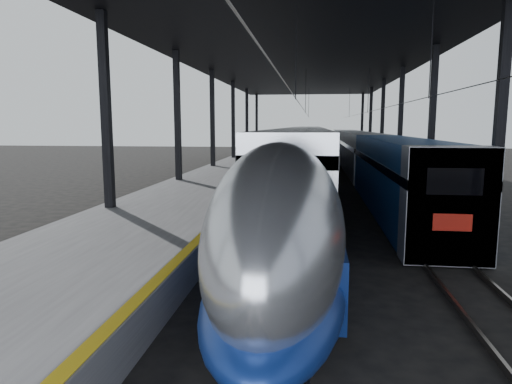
# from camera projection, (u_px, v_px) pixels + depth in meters

# --- Properties ---
(ground) EXTENTS (160.00, 160.00, 0.00)m
(ground) POSITION_uv_depth(u_px,v_px,m) (221.00, 273.00, 13.89)
(ground) COLOR black
(ground) RESTS_ON ground
(platform) EXTENTS (6.00, 80.00, 1.00)m
(platform) POSITION_uv_depth(u_px,v_px,m) (229.00, 179.00, 33.89)
(platform) COLOR #4C4C4F
(platform) RESTS_ON ground
(yellow_strip) EXTENTS (0.30, 80.00, 0.01)m
(yellow_strip) POSITION_uv_depth(u_px,v_px,m) (266.00, 172.00, 33.47)
(yellow_strip) COLOR yellow
(yellow_strip) RESTS_ON platform
(rails) EXTENTS (6.52, 80.00, 0.16)m
(rails) POSITION_uv_depth(u_px,v_px,m) (338.00, 186.00, 32.95)
(rails) COLOR slate
(rails) RESTS_ON ground
(canopy) EXTENTS (18.00, 75.00, 9.47)m
(canopy) POSITION_uv_depth(u_px,v_px,m) (303.00, 58.00, 31.96)
(canopy) COLOR black
(canopy) RESTS_ON ground
(tgv_train) EXTENTS (2.96, 65.20, 4.25)m
(tgv_train) POSITION_uv_depth(u_px,v_px,m) (305.00, 156.00, 36.94)
(tgv_train) COLOR #ACAEB3
(tgv_train) RESTS_ON ground
(second_train) EXTENTS (2.76, 56.05, 3.80)m
(second_train) POSITION_uv_depth(u_px,v_px,m) (362.00, 154.00, 40.71)
(second_train) COLOR navy
(second_train) RESTS_ON ground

